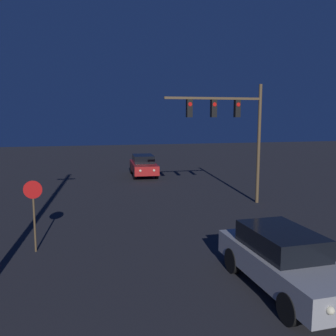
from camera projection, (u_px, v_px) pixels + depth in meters
The scene contains 4 objects.
car_near at pixel (284, 260), 10.06m from camera, with size 1.97×4.92×1.65m.
car_far at pixel (143, 165), 29.30m from camera, with size 2.10×4.96×1.65m.
traffic_signal_mast at pixel (233, 122), 19.49m from camera, with size 5.29×0.30×6.35m.
stop_sign at pixel (33, 203), 12.82m from camera, with size 0.63×0.07×2.52m.
Camera 1 is at (-3.25, -0.71, 4.71)m, focal length 40.00 mm.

